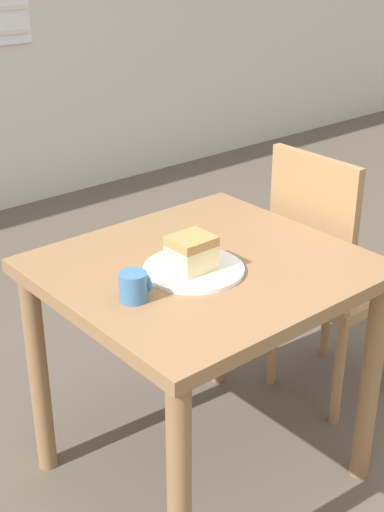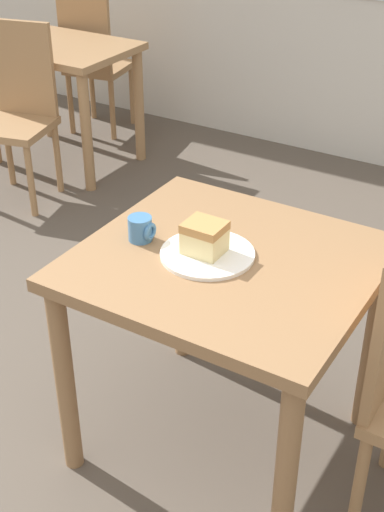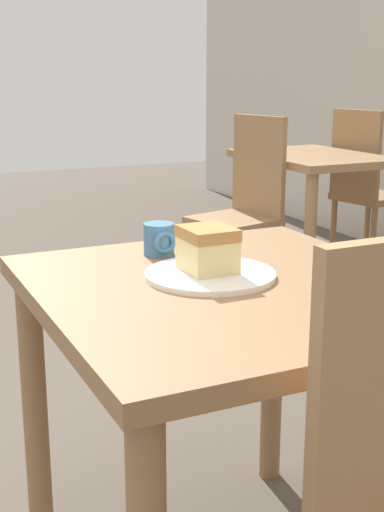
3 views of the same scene
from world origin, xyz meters
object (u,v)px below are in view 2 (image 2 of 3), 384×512
object	(u,v)px
dining_table_near	(226,293)
dining_table_far	(61,68)
coffee_mug	(141,229)
chair_far_opposite	(94,59)
chair_far_corner	(19,110)
plate	(207,254)
cake_slice	(205,237)

from	to	relation	value
dining_table_near	dining_table_far	bearing A→B (deg)	141.59
dining_table_near	coffee_mug	bearing A→B (deg)	-170.52
chair_far_opposite	chair_far_corner	bearing A→B (deg)	93.62
chair_far_opposite	plate	bearing A→B (deg)	124.24
dining_table_far	chair_far_corner	xyz separation A→B (m)	(0.11, -0.48, -0.09)
dining_table_near	coffee_mug	xyz separation A→B (m)	(-0.27, -0.05, 0.16)
dining_table_far	coffee_mug	distance (m)	2.34
dining_table_near	dining_table_far	distance (m)	2.51
chair_far_opposite	cake_slice	distance (m)	2.91
chair_far_corner	cake_slice	bearing A→B (deg)	-45.24
chair_far_corner	coffee_mug	distance (m)	1.97
coffee_mug	chair_far_opposite	bearing A→B (deg)	131.35
chair_far_corner	chair_far_opposite	world-z (taller)	same
dining_table_far	plate	distance (m)	2.48
chair_far_corner	coffee_mug	size ratio (longest dim) A/B	11.93
cake_slice	dining_table_near	bearing A→B (deg)	18.98
dining_table_far	coffee_mug	xyz separation A→B (m)	(1.69, -1.60, 0.19)
plate	coffee_mug	distance (m)	0.22
chair_far_opposite	coffee_mug	size ratio (longest dim) A/B	11.93
chair_far_corner	chair_far_opposite	bearing A→B (deg)	90.55
cake_slice	coffee_mug	size ratio (longest dim) A/B	1.44
dining_table_near	cake_slice	bearing A→B (deg)	-161.02
chair_far_opposite	cake_slice	world-z (taller)	chair_far_opposite
plate	chair_far_corner	bearing A→B (deg)	148.62
chair_far_opposite	coffee_mug	xyz separation A→B (m)	(1.83, -2.08, 0.28)
plate	cake_slice	xyz separation A→B (m)	(-0.01, -0.00, 0.05)
plate	coffee_mug	world-z (taller)	coffee_mug
coffee_mug	plate	bearing A→B (deg)	6.47
dining_table_far	cake_slice	bearing A→B (deg)	-39.74
cake_slice	coffee_mug	distance (m)	0.21
dining_table_far	chair_far_corner	bearing A→B (deg)	-77.54
chair_far_corner	plate	xyz separation A→B (m)	(1.80, -1.10, 0.25)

